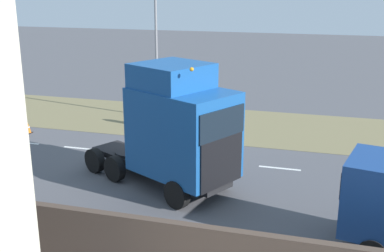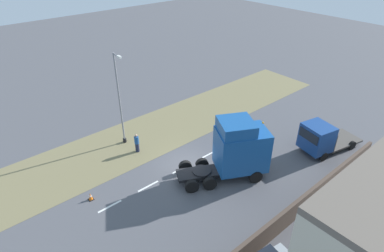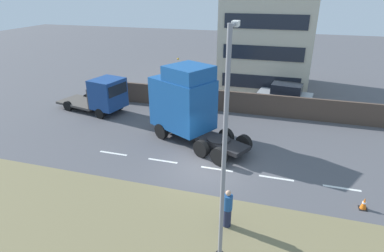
{
  "view_description": "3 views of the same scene",
  "coord_description": "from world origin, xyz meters",
  "px_view_note": "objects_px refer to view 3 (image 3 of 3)",
  "views": [
    {
      "loc": [
        19.75,
        7.38,
        7.66
      ],
      "look_at": [
        -0.54,
        1.59,
        1.42
      ],
      "focal_mm": 45.0,
      "sensor_mm": 36.0,
      "label": 1
    },
    {
      "loc": [
        16.05,
        -13.25,
        16.37
      ],
      "look_at": [
        -0.88,
        1.18,
        2.91
      ],
      "focal_mm": 30.0,
      "sensor_mm": 36.0,
      "label": 2
    },
    {
      "loc": [
        -15.04,
        -3.75,
        9.24
      ],
      "look_at": [
        -0.7,
        0.52,
        2.74
      ],
      "focal_mm": 30.0,
      "sensor_mm": 36.0,
      "label": 3
    }
  ],
  "objects_px": {
    "lorry_cab": "(186,103)",
    "flatbed_truck": "(104,95)",
    "traffic_cone_lead": "(364,204)",
    "lamp_post": "(224,169)",
    "pedestrian": "(227,209)",
    "parked_car": "(285,97)"
  },
  "relations": [
    {
      "from": "flatbed_truck",
      "to": "lamp_post",
      "type": "height_order",
      "value": "lamp_post"
    },
    {
      "from": "flatbed_truck",
      "to": "parked_car",
      "type": "relative_size",
      "value": 1.4
    },
    {
      "from": "lamp_post",
      "to": "pedestrian",
      "type": "height_order",
      "value": "lamp_post"
    },
    {
      "from": "pedestrian",
      "to": "flatbed_truck",
      "type": "bearing_deg",
      "value": 48.98
    },
    {
      "from": "flatbed_truck",
      "to": "traffic_cone_lead",
      "type": "distance_m",
      "value": 18.98
    },
    {
      "from": "lorry_cab",
      "to": "pedestrian",
      "type": "height_order",
      "value": "lorry_cab"
    },
    {
      "from": "flatbed_truck",
      "to": "pedestrian",
      "type": "relative_size",
      "value": 3.52
    },
    {
      "from": "lorry_cab",
      "to": "parked_car",
      "type": "distance_m",
      "value": 9.66
    },
    {
      "from": "lorry_cab",
      "to": "lamp_post",
      "type": "height_order",
      "value": "lamp_post"
    },
    {
      "from": "lamp_post",
      "to": "pedestrian",
      "type": "bearing_deg",
      "value": 3.4
    },
    {
      "from": "pedestrian",
      "to": "traffic_cone_lead",
      "type": "distance_m",
      "value": 6.42
    },
    {
      "from": "lorry_cab",
      "to": "flatbed_truck",
      "type": "distance_m",
      "value": 7.99
    },
    {
      "from": "flatbed_truck",
      "to": "pedestrian",
      "type": "bearing_deg",
      "value": 61.31
    },
    {
      "from": "lorry_cab",
      "to": "traffic_cone_lead",
      "type": "distance_m",
      "value": 11.26
    },
    {
      "from": "lorry_cab",
      "to": "traffic_cone_lead",
      "type": "relative_size",
      "value": 11.99
    },
    {
      "from": "parked_car",
      "to": "lamp_post",
      "type": "distance_m",
      "value": 17.33
    },
    {
      "from": "flatbed_truck",
      "to": "lamp_post",
      "type": "xyz_separation_m",
      "value": [
        -12.13,
        -11.86,
        2.42
      ]
    },
    {
      "from": "traffic_cone_lead",
      "to": "pedestrian",
      "type": "bearing_deg",
      "value": 116.64
    },
    {
      "from": "parked_car",
      "to": "pedestrian",
      "type": "relative_size",
      "value": 2.52
    },
    {
      "from": "lorry_cab",
      "to": "traffic_cone_lead",
      "type": "xyz_separation_m",
      "value": [
        -4.81,
        -9.94,
        -2.17
      ]
    },
    {
      "from": "flatbed_truck",
      "to": "lorry_cab",
      "type": "bearing_deg",
      "value": 83.68
    },
    {
      "from": "lorry_cab",
      "to": "parked_car",
      "type": "bearing_deg",
      "value": -11.34
    }
  ]
}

